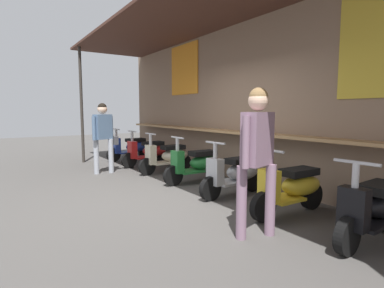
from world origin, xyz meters
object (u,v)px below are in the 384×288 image
object	(u,v)px
scooter_cream	(169,156)
scooter_yellow	(293,187)
scooter_silver	(236,173)
scooter_blue	(132,147)
shopper_browsing	(257,146)
shopper_with_handbag	(103,131)
scooter_black	(374,207)
scooter_green	(198,164)
scooter_red	(149,151)

from	to	relation	value
scooter_cream	scooter_yellow	distance (m)	3.57
scooter_silver	scooter_blue	bearing A→B (deg)	-92.81
scooter_blue	scooter_cream	size ratio (longest dim) A/B	1.00
scooter_blue	shopper_browsing	size ratio (longest dim) A/B	0.81
scooter_blue	shopper_with_handbag	world-z (taller)	shopper_with_handbag
shopper_with_handbag	scooter_black	bearing A→B (deg)	174.45
shopper_with_handbag	shopper_browsing	distance (m)	4.62
scooter_green	scooter_black	world-z (taller)	same
scooter_cream	scooter_black	world-z (taller)	same
scooter_silver	scooter_black	xyz separation A→B (m)	(2.30, 0.00, 0.00)
scooter_green	scooter_yellow	distance (m)	2.36
scooter_yellow	shopper_with_handbag	bearing A→B (deg)	-71.06
scooter_green	shopper_browsing	size ratio (longest dim) A/B	0.81
scooter_silver	scooter_yellow	distance (m)	1.20
scooter_black	shopper_with_handbag	xyz separation A→B (m)	(-5.43, -1.31, 0.61)
scooter_cream	scooter_black	xyz separation A→B (m)	(4.67, -0.00, 0.00)
scooter_red	shopper_with_handbag	bearing A→B (deg)	11.95
scooter_red	shopper_browsing	world-z (taller)	shopper_browsing
scooter_yellow	scooter_green	bearing A→B (deg)	-87.90
scooter_black	shopper_browsing	bearing A→B (deg)	-41.48
scooter_black	scooter_silver	bearing A→B (deg)	-92.58
scooter_yellow	shopper_with_handbag	size ratio (longest dim) A/B	0.85
scooter_cream	scooter_yellow	world-z (taller)	same
scooter_red	scooter_black	distance (m)	5.74
scooter_black	scooter_yellow	bearing A→B (deg)	-92.58
scooter_red	scooter_cream	world-z (taller)	same
scooter_red	scooter_silver	distance (m)	3.44
scooter_green	shopper_with_handbag	bearing A→B (deg)	-54.43
scooter_blue	shopper_browsing	world-z (taller)	shopper_browsing
scooter_silver	shopper_with_handbag	bearing A→B (deg)	-70.09
scooter_silver	scooter_cream	bearing A→B (deg)	-92.81
scooter_red	scooter_green	xyz separation A→B (m)	(2.28, -0.00, 0.00)
scooter_blue	scooter_yellow	distance (m)	5.81
scooter_cream	shopper_browsing	distance (m)	4.04
scooter_blue	scooter_yellow	xyz separation A→B (m)	(5.81, -0.00, 0.00)
scooter_yellow	scooter_blue	bearing A→B (deg)	-87.90
scooter_green	shopper_browsing	world-z (taller)	shopper_browsing
scooter_black	scooter_red	bearing A→B (deg)	-92.58
scooter_cream	scooter_yellow	bearing A→B (deg)	88.96
scooter_green	scooter_yellow	size ratio (longest dim) A/B	1.00
scooter_cream	scooter_green	world-z (taller)	same
scooter_blue	scooter_cream	distance (m)	2.24
scooter_red	scooter_silver	bearing A→B (deg)	89.02
scooter_blue	shopper_with_handbag	size ratio (longest dim) A/B	0.85
scooter_cream	scooter_black	bearing A→B (deg)	88.96
scooter_silver	scooter_red	bearing A→B (deg)	-92.81
shopper_with_handbag	scooter_blue	bearing A→B (deg)	-60.85
scooter_green	scooter_black	distance (m)	3.45
scooter_silver	shopper_browsing	xyz separation A→B (m)	(1.47, -1.02, 0.69)
scooter_blue	scooter_red	bearing A→B (deg)	88.68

